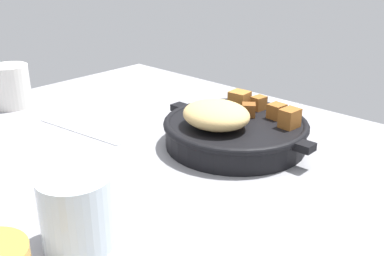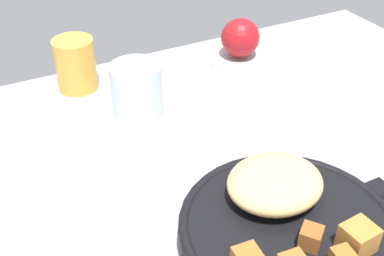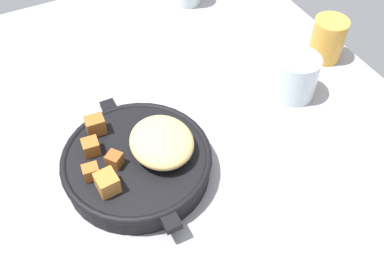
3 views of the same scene
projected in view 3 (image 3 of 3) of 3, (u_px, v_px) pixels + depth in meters
ground_plane at (206, 146)px, 77.69cm from camera, size 109.78×77.52×2.40cm
cast_iron_skillet at (140, 160)px, 70.33cm from camera, size 28.02×23.70×8.26cm
water_glass_short at (296, 76)px, 81.87cm from camera, size 7.93×7.93×8.27cm
juice_glass_amber at (328, 39)px, 88.96cm from camera, size 6.68×6.68×8.72cm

